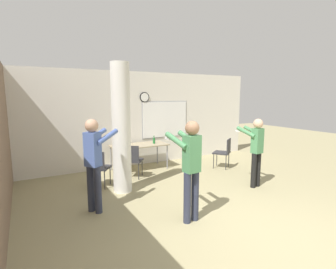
% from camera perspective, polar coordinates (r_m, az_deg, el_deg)
% --- Properties ---
extents(ground_plane, '(24.00, 24.00, 0.00)m').
position_cam_1_polar(ground_plane, '(4.41, 23.07, -20.78)').
color(ground_plane, tan).
extents(wall_back, '(8.00, 0.15, 2.80)m').
position_cam_1_polar(wall_back, '(8.02, -5.95, 3.43)').
color(wall_back, silver).
rests_on(wall_back, ground_plane).
extents(support_pillar, '(0.40, 0.40, 2.80)m').
position_cam_1_polar(support_pillar, '(5.72, -10.14, 1.27)').
color(support_pillar, silver).
rests_on(support_pillar, ground_plane).
extents(folding_table, '(1.59, 0.75, 0.72)m').
position_cam_1_polar(folding_table, '(7.50, -6.28, -2.56)').
color(folding_table, tan).
rests_on(folding_table, ground_plane).
extents(bottle_on_table, '(0.07, 0.07, 0.23)m').
position_cam_1_polar(bottle_on_table, '(7.61, -3.07, -1.32)').
color(bottle_on_table, '#1E6B2D').
rests_on(bottle_on_table, folding_table).
extents(chair_mid_room, '(0.61, 0.61, 0.87)m').
position_cam_1_polar(chair_mid_room, '(7.78, 12.09, -3.51)').
color(chair_mid_room, '#2D2D33').
rests_on(chair_mid_room, ground_plane).
extents(chair_near_pillar, '(0.62, 0.62, 0.87)m').
position_cam_1_polar(chair_near_pillar, '(6.23, -14.92, -6.63)').
color(chair_near_pillar, '#2D2D33').
rests_on(chair_near_pillar, ground_plane).
extents(chair_table_left, '(0.62, 0.62, 0.87)m').
position_cam_1_polar(chair_table_left, '(6.76, -7.70, -5.23)').
color(chair_table_left, '#2D2D33').
rests_on(chair_table_left, ground_plane).
extents(person_playing_side, '(0.39, 0.61, 1.59)m').
position_cam_1_polar(person_playing_side, '(6.32, 18.61, -2.62)').
color(person_playing_side, black).
rests_on(person_playing_side, ground_plane).
extents(person_playing_front, '(0.42, 0.65, 1.71)m').
position_cam_1_polar(person_playing_front, '(4.35, 4.94, -6.23)').
color(person_playing_front, '#2D3347').
rests_on(person_playing_front, ground_plane).
extents(person_watching_back, '(0.68, 0.61, 1.71)m').
position_cam_1_polar(person_watching_back, '(4.87, -15.79, -4.95)').
color(person_watching_back, '#2D3347').
rests_on(person_watching_back, ground_plane).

